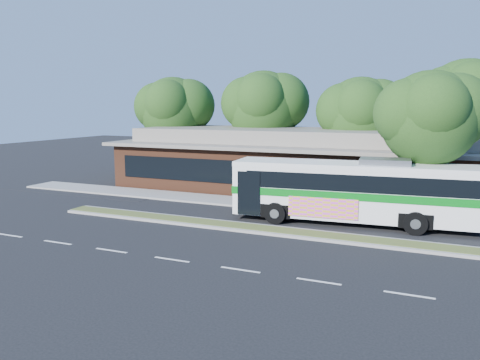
{
  "coord_description": "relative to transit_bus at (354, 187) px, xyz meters",
  "views": [
    {
      "loc": [
        6.67,
        -20.48,
        6.08
      ],
      "look_at": [
        -3.62,
        3.33,
        2.0
      ],
      "focal_mm": 35.0,
      "sensor_mm": 36.0,
      "label": 1
    }
  ],
  "objects": [
    {
      "name": "ground",
      "position": [
        -2.63,
        -3.8,
        -1.94
      ],
      "size": [
        120.0,
        120.0,
        0.0
      ],
      "primitive_type": "plane",
      "color": "black",
      "rests_on": "ground"
    },
    {
      "name": "plaza_building",
      "position": [
        -2.63,
        9.19,
        0.19
      ],
      "size": [
        33.2,
        11.2,
        4.45
      ],
      "color": "brown",
      "rests_on": "ground"
    },
    {
      "name": "sedan",
      "position": [
        -11.63,
        5.87,
        -1.2
      ],
      "size": [
        5.32,
        2.71,
        1.48
      ],
      "primitive_type": "imported",
      "rotation": [
        0.0,
        0.0,
        1.44
      ],
      "color": "silver",
      "rests_on": "ground"
    },
    {
      "name": "tree_bg_b",
      "position": [
        -9.19,
        12.34,
        4.2
      ],
      "size": [
        6.69,
        6.0,
        9.0
      ],
      "color": "black",
      "rests_on": "ground"
    },
    {
      "name": "tree_bg_a",
      "position": [
        -17.21,
        11.34,
        3.93
      ],
      "size": [
        6.47,
        5.8,
        8.63
      ],
      "color": "black",
      "rests_on": "ground"
    },
    {
      "name": "sidewalk",
      "position": [
        -2.63,
        2.6,
        -1.88
      ],
      "size": [
        44.0,
        2.6,
        0.12
      ],
      "primitive_type": "cube",
      "color": "gray",
      "rests_on": "ground"
    },
    {
      "name": "median_strip",
      "position": [
        -2.63,
        -3.2,
        -1.87
      ],
      "size": [
        26.0,
        1.1,
        0.15
      ],
      "primitive_type": "cube",
      "color": "#4E5A26",
      "rests_on": "ground"
    },
    {
      "name": "tree_bg_d",
      "position": [
        5.82,
        12.35,
        4.48
      ],
      "size": [
        6.91,
        6.2,
        9.37
      ],
      "color": "black",
      "rests_on": "ground"
    },
    {
      "name": "sidewalk_tree",
      "position": [
        3.73,
        2.15,
        3.63
      ],
      "size": [
        5.56,
        4.98,
        7.95
      ],
      "color": "black",
      "rests_on": "ground"
    },
    {
      "name": "transit_bus",
      "position": [
        0.0,
        0.0,
        0.0
      ],
      "size": [
        12.6,
        3.74,
        3.49
      ],
      "rotation": [
        0.0,
        0.0,
        0.09
      ],
      "color": "white",
      "rests_on": "ground"
    },
    {
      "name": "tree_bg_c",
      "position": [
        -1.22,
        11.33,
        3.65
      ],
      "size": [
        6.24,
        5.6,
        8.26
      ],
      "color": "black",
      "rests_on": "ground"
    },
    {
      "name": "parking_lot",
      "position": [
        -20.63,
        6.2,
        -1.94
      ],
      "size": [
        14.0,
        12.0,
        0.01
      ],
      "primitive_type": "cube",
      "color": "black",
      "rests_on": "ground"
    }
  ]
}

